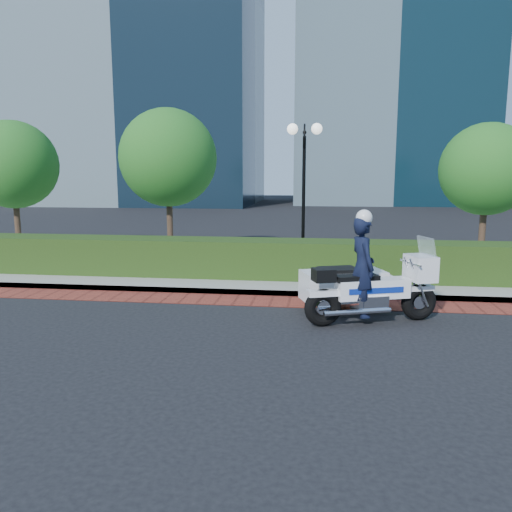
# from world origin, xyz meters

# --- Properties ---
(ground) EXTENTS (120.00, 120.00, 0.00)m
(ground) POSITION_xyz_m (0.00, 0.00, 0.00)
(ground) COLOR black
(ground) RESTS_ON ground
(brick_strip) EXTENTS (60.00, 1.00, 0.01)m
(brick_strip) POSITION_xyz_m (0.00, 1.50, 0.01)
(brick_strip) COLOR maroon
(brick_strip) RESTS_ON ground
(sidewalk) EXTENTS (60.00, 8.00, 0.15)m
(sidewalk) POSITION_xyz_m (0.00, 6.00, 0.07)
(sidewalk) COLOR gray
(sidewalk) RESTS_ON ground
(hedge_main) EXTENTS (18.00, 1.20, 1.00)m
(hedge_main) POSITION_xyz_m (0.00, 3.60, 0.65)
(hedge_main) COLOR black
(hedge_main) RESTS_ON sidewalk
(lamppost) EXTENTS (1.02, 0.70, 4.21)m
(lamppost) POSITION_xyz_m (1.00, 5.20, 2.96)
(lamppost) COLOR black
(lamppost) RESTS_ON sidewalk
(tree_a) EXTENTS (3.00, 3.00, 4.58)m
(tree_a) POSITION_xyz_m (-9.00, 6.50, 3.22)
(tree_a) COLOR #332319
(tree_a) RESTS_ON sidewalk
(tree_b) EXTENTS (3.20, 3.20, 4.89)m
(tree_b) POSITION_xyz_m (-3.50, 6.50, 3.43)
(tree_b) COLOR #332319
(tree_b) RESTS_ON sidewalk
(tree_c) EXTENTS (2.80, 2.80, 4.30)m
(tree_c) POSITION_xyz_m (6.50, 6.50, 3.05)
(tree_c) COLOR #332319
(tree_c) RESTS_ON sidewalk
(police_motorcycle) EXTENTS (2.83, 2.06, 2.24)m
(police_motorcycle) POSITION_xyz_m (2.30, 0.40, 0.77)
(police_motorcycle) COLOR black
(police_motorcycle) RESTS_ON ground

